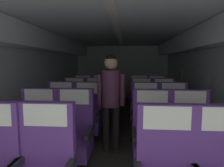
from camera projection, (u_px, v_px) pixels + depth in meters
ground at (117, 131)px, 3.95m from camera, size 3.78×7.73×0.02m
fuselage_shell at (118, 56)px, 4.04m from camera, size 3.66×7.38×2.10m
seat_b_left_window at (37, 135)px, 2.56m from camera, size 0.53×0.52×1.06m
seat_b_left_aisle at (73, 135)px, 2.54m from camera, size 0.53×0.52×1.06m
seat_b_right_aisle at (191, 139)px, 2.42m from camera, size 0.53×0.52×1.06m
seat_b_right_window at (152, 138)px, 2.45m from camera, size 0.53×0.52×1.06m
seat_c_left_window at (60, 116)px, 3.47m from camera, size 0.53×0.52×1.06m
seat_c_left_aisle at (87, 116)px, 3.43m from camera, size 0.53×0.52×1.06m
seat_c_right_aisle at (174, 118)px, 3.33m from camera, size 0.53×0.52×1.06m
seat_c_right_window at (146, 118)px, 3.35m from camera, size 0.53×0.52×1.06m
seat_d_left_window at (74, 105)px, 4.38m from camera, size 0.53×0.52×1.06m
seat_d_left_aisle at (95, 105)px, 4.35m from camera, size 0.53×0.52×1.06m
seat_d_right_aisle at (164, 106)px, 4.21m from camera, size 0.53×0.52×1.06m
seat_d_right_window at (142, 106)px, 4.25m from camera, size 0.53×0.52×1.06m
seat_e_left_window at (83, 97)px, 5.30m from camera, size 0.53×0.52×1.06m
seat_e_left_aisle at (101, 98)px, 5.24m from camera, size 0.53×0.52×1.06m
seat_e_right_aisle at (157, 98)px, 5.14m from camera, size 0.53×0.52×1.06m
seat_e_right_window at (139, 98)px, 5.17m from camera, size 0.53×0.52×1.06m
flight_attendant at (111, 93)px, 2.99m from camera, size 0.43×0.28×1.54m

